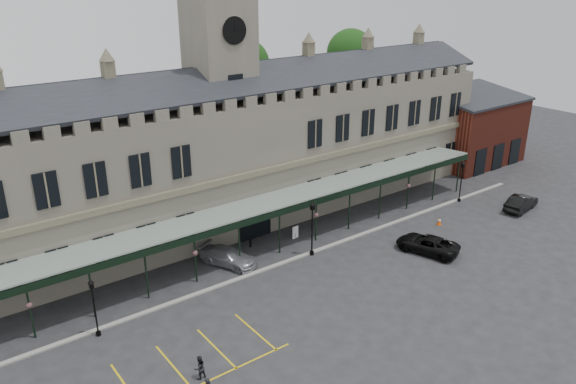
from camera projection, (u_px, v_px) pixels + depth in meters
ground at (335, 288)px, 42.89m from camera, size 140.00×140.00×0.00m
station_building at (225, 156)px, 52.36m from camera, size 60.00×10.36×17.30m
clock_tower at (221, 85)px, 49.98m from camera, size 5.60×5.60×24.80m
canopy at (278, 226)px, 47.56m from camera, size 50.00×4.10×4.30m
brick_annex at (472, 129)px, 69.96m from camera, size 12.40×8.36×9.23m
kerb at (292, 260)px, 46.96m from camera, size 60.00×0.40×0.12m
parking_markings at (177, 371)px, 33.98m from camera, size 16.00×6.00×0.01m
tree_behind_mid at (242, 67)px, 61.25m from camera, size 6.00×6.00×16.00m
tree_behind_right at (351, 55)px, 70.16m from camera, size 6.00×6.00×16.00m
lamp_post_left at (94, 303)px, 36.39m from camera, size 0.41×0.41×4.28m
lamp_post_mid at (312, 224)px, 46.86m from camera, size 0.47×0.47×4.92m
lamp_post_right at (462, 178)px, 58.04m from camera, size 0.42×0.42×4.44m
traffic_cone at (439, 221)px, 53.45m from camera, size 0.44×0.44×0.71m
sign_board at (295, 232)px, 50.68m from camera, size 0.68×0.10×1.16m
bollard_left at (250, 242)px, 49.06m from camera, size 0.18×0.18×0.99m
bollard_right at (312, 224)px, 52.63m from camera, size 0.18×0.18×0.99m
car_taxi at (228, 257)px, 46.06m from camera, size 3.89×5.37×1.44m
car_van at (427, 244)px, 48.11m from camera, size 4.03×5.86×1.49m
car_right_b at (521, 203)px, 56.60m from camera, size 5.01×2.43×1.58m
person_b at (199, 368)px, 33.11m from camera, size 0.81×0.67×1.55m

